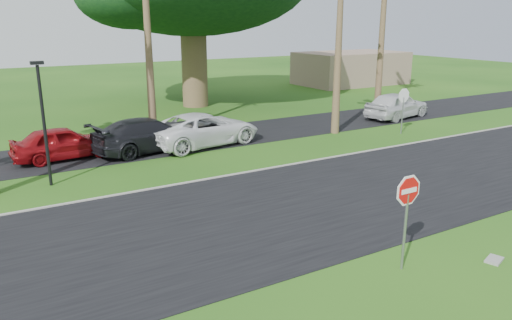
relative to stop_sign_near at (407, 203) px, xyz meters
The scene contains 13 objects.
ground 3.52m from the stop_sign_near, 99.46° to the left, with size 120.00×120.00×0.00m, color #1D4912.
road 5.33m from the stop_sign_near, 95.71° to the left, with size 120.00×8.00×0.02m, color black.
parking_strip 15.61m from the stop_sign_near, 91.85° to the left, with size 120.00×5.00×0.02m, color black.
curb 9.23m from the stop_sign_near, 93.16° to the left, with size 120.00×0.12×0.06m, color gray.
stop_sign_near is the anchor object (origin of this frame).
stop_sign_far 15.91m from the stop_sign_near, 43.73° to the left, with size 1.05×0.07×2.62m.
streetlight_right 13.24m from the stop_sign_near, 119.48° to the left, with size 0.45×0.25×4.64m.
building_far 37.33m from the stop_sign_near, 50.98° to the left, with size 10.00×6.00×3.00m, color gray.
car_red 16.01m from the stop_sign_near, 109.63° to the left, with size 1.75×4.36×1.48m, color maroon.
car_dark 14.55m from the stop_sign_near, 96.39° to the left, with size 2.22×5.46×1.58m, color black.
car_minivan 14.25m from the stop_sign_near, 85.50° to the left, with size 2.66×5.76×1.60m, color white.
car_pickup 20.42m from the stop_sign_near, 44.58° to the left, with size 1.95×4.85×1.65m, color silver.
utility_slab 3.11m from the stop_sign_near, 21.13° to the right, with size 0.55×0.35×0.06m, color gray.
Camera 1 is at (-8.47, -10.89, 6.10)m, focal length 35.00 mm.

